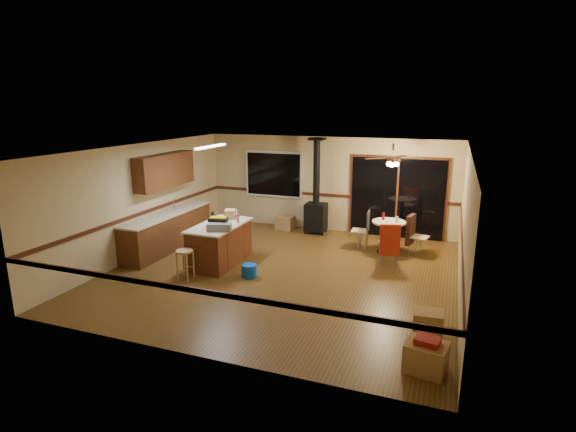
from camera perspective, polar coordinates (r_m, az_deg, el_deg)
The scene contains 35 objects.
floor at distance 9.63m, azimuth -0.62°, elevation -7.06°, with size 7.00×7.00×0.00m, color #543A17.
ceiling at distance 9.02m, azimuth -0.67°, elevation 8.52°, with size 7.00×7.00×0.00m, color silver.
wall_back at distance 12.50m, azimuth 5.10°, elevation 4.04°, with size 7.00×7.00×0.00m, color tan.
wall_front at distance 6.24m, azimuth -12.26°, elevation -6.69°, with size 7.00×7.00×0.00m, color tan.
wall_left at distance 10.96m, azimuth -18.02°, elevation 1.95°, with size 7.00×7.00×0.00m, color tan.
wall_right at distance 8.67m, azimuth 21.52°, elevation -1.45°, with size 7.00×7.00×0.00m, color tan.
chair_rail at distance 9.32m, azimuth -0.64°, elevation -1.32°, with size 7.00×7.00×0.08m, color #411C10, non-canonical shape.
window at distance 12.93m, azimuth -1.83°, elevation 5.32°, with size 1.72×0.10×1.32m, color black.
sliding_door at distance 12.15m, azimuth 13.68°, elevation 2.19°, with size 2.52×0.10×2.10m, color black.
lower_cabinets at distance 11.37m, azimuth -14.96°, elevation -1.92°, with size 0.60×3.00×0.86m, color #522B15.
countertop at distance 11.26m, azimuth -15.10°, elevation 0.28°, with size 0.64×3.04×0.04m, color beige.
upper_cabinets at distance 11.30m, azimuth -15.37°, elevation 5.59°, with size 0.35×2.00×0.80m, color #522B15.
kitchen_island at distance 10.08m, azimuth -8.64°, elevation -3.51°, with size 0.88×1.68×0.90m.
wood_stove at distance 12.25m, azimuth 3.58°, elevation 1.13°, with size 0.55×0.50×2.52m.
ceiling_fan at distance 10.57m, azimuth 13.14°, elevation 6.87°, with size 0.24×0.24×0.55m.
fluorescent_strip at distance 10.07m, azimuth -9.77°, elevation 8.68°, with size 0.10×1.20×0.04m, color white.
toolbox_grey at distance 9.49m, azimuth -8.73°, elevation -1.34°, with size 0.50×0.28×0.15m, color slate.
toolbox_black at distance 9.64m, azimuth -8.84°, elevation -0.91°, with size 0.40×0.21×0.22m, color black.
toolbox_yellow_lid at distance 9.60m, azimuth -8.86°, elevation -0.20°, with size 0.34×0.18×0.03m, color gold.
box_on_island at distance 10.42m, azimuth -7.37°, elevation 0.25°, with size 0.22×0.31×0.20m, color #9C7445.
bottle_dark at distance 9.93m, azimuth -9.51°, elevation -0.27°, with size 0.08×0.08×0.29m, color black.
bottle_pink at distance 10.02m, azimuth -6.39°, elevation -0.29°, with size 0.06×0.06×0.20m, color #D84C8C.
bottle_white at distance 10.53m, azimuth -6.62°, elevation 0.35°, with size 0.06×0.06×0.18m, color white.
bar_stool at distance 9.38m, azimuth -12.92°, elevation -6.03°, with size 0.34×0.34×0.61m, color tan.
blue_bucket at distance 9.34m, azimuth -4.94°, elevation -6.93°, with size 0.32×0.32×0.27m, color #0C4EB1.
dining_table at distance 10.90m, azimuth 12.64°, elevation -1.95°, with size 0.79×0.79×0.78m.
glass_red at distance 10.93m, azimuth 12.03°, elevation -0.01°, with size 0.07×0.07×0.18m, color #590C14.
glass_cream at distance 10.75m, azimuth 13.65°, elevation -0.43°, with size 0.06×0.06×0.14m, color beige.
chair_left at distance 11.07m, azimuth 9.69°, elevation -1.21°, with size 0.43×0.42×0.51m.
chair_near at distance 10.03m, azimuth 12.78°, elevation -2.94°, with size 0.52×0.55×0.70m.
chair_right at distance 10.92m, azimuth 15.44°, elevation -1.71°, with size 0.54×0.51×0.70m.
box_under_window at distance 12.71m, azimuth -0.35°, elevation -0.86°, with size 0.48×0.39×0.39m, color #9C7445.
box_corner_a at distance 6.53m, azimuth 17.12°, elevation -16.75°, with size 0.53×0.44×0.40m, color #9C7445.
box_corner_b at distance 7.48m, azimuth 17.31°, elevation -12.77°, with size 0.44×0.38×0.36m, color #9C7445.
box_small_red at distance 6.41m, azimuth 17.28°, elevation -14.89°, with size 0.31×0.26×0.08m, color maroon.
Camera 1 is at (3.20, -8.39, 3.49)m, focal length 28.00 mm.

